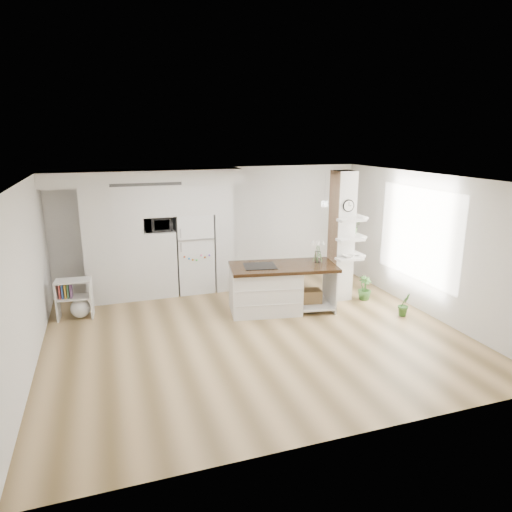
% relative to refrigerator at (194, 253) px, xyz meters
% --- Properties ---
extents(floor, '(7.00, 6.00, 0.01)m').
position_rel_refrigerator_xyz_m(floor, '(0.53, -2.68, -0.88)').
color(floor, tan).
rests_on(floor, ground).
extents(room, '(7.04, 6.04, 2.72)m').
position_rel_refrigerator_xyz_m(room, '(0.53, -2.68, 0.98)').
color(room, white).
rests_on(room, ground).
extents(cabinet_wall, '(4.00, 0.71, 2.70)m').
position_rel_refrigerator_xyz_m(cabinet_wall, '(-0.92, -0.01, 0.63)').
color(cabinet_wall, white).
rests_on(cabinet_wall, floor).
extents(refrigerator, '(0.78, 0.69, 1.75)m').
position_rel_refrigerator_xyz_m(refrigerator, '(0.00, 0.00, 0.00)').
color(refrigerator, white).
rests_on(refrigerator, floor).
extents(column, '(0.69, 0.90, 2.70)m').
position_rel_refrigerator_xyz_m(column, '(2.90, -1.55, 0.48)').
color(column, silver).
rests_on(column, floor).
extents(window, '(0.00, 2.40, 2.40)m').
position_rel_refrigerator_xyz_m(window, '(4.00, -2.38, 0.62)').
color(window, white).
rests_on(window, room).
extents(pendant_light, '(0.12, 0.12, 0.10)m').
position_rel_refrigerator_xyz_m(pendant_light, '(2.23, -2.53, 1.24)').
color(pendant_light, white).
rests_on(pendant_light, room).
extents(kitchen_island, '(2.20, 1.31, 1.50)m').
position_rel_refrigerator_xyz_m(kitchen_island, '(1.19, -1.70, -0.39)').
color(kitchen_island, white).
rests_on(kitchen_island, floor).
extents(bookshelf, '(0.67, 0.41, 0.76)m').
position_rel_refrigerator_xyz_m(bookshelf, '(-2.45, -0.87, -0.55)').
color(bookshelf, white).
rests_on(bookshelf, floor).
extents(floor_plant_a, '(0.30, 0.27, 0.45)m').
position_rel_refrigerator_xyz_m(floor_plant_a, '(3.52, -2.77, -0.65)').
color(floor_plant_a, '#396C2B').
rests_on(floor_plant_a, floor).
extents(floor_plant_b, '(0.30, 0.30, 0.51)m').
position_rel_refrigerator_xyz_m(floor_plant_b, '(3.29, -1.74, -0.62)').
color(floor_plant_b, '#396C2B').
rests_on(floor_plant_b, floor).
extents(microwave, '(0.54, 0.37, 0.30)m').
position_rel_refrigerator_xyz_m(microwave, '(-0.75, -0.06, 0.69)').
color(microwave, '#2D2D2D').
rests_on(microwave, cabinet_wall).
extents(shelf_plant, '(0.27, 0.23, 0.30)m').
position_rel_refrigerator_xyz_m(shelf_plant, '(3.15, -1.38, 0.65)').
color(shelf_plant, '#396C2B').
rests_on(shelf_plant, column).
extents(decor_bowl, '(0.22, 0.22, 0.05)m').
position_rel_refrigerator_xyz_m(decor_bowl, '(2.82, -1.78, 0.13)').
color(decor_bowl, white).
rests_on(decor_bowl, column).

